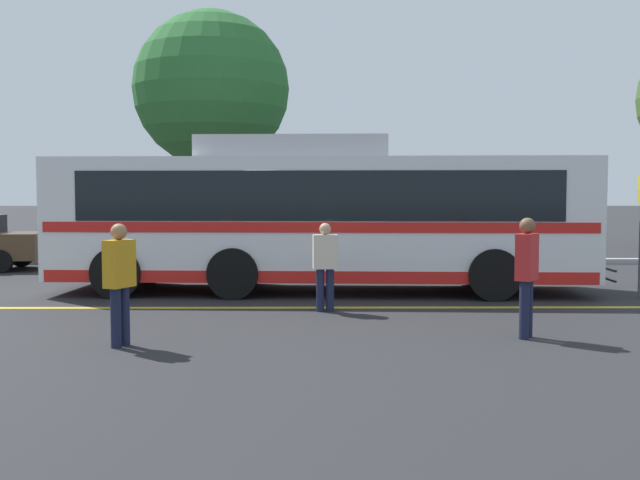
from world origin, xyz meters
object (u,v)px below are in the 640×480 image
Objects in this scene: pedestrian_1 at (120,277)px; tree_1 at (211,89)px; pedestrian_2 at (527,270)px; parked_car_1 at (192,244)px; parked_car_2 at (449,242)px; transit_bus at (319,215)px; pedestrian_0 at (325,262)px.

tree_1 reaches higher than pedestrian_1.
pedestrian_2 is (5.59, 0.54, 0.04)m from pedestrian_1.
pedestrian_1 is (0.73, -10.38, 0.25)m from parked_car_1.
parked_car_1 is at bearing -93.01° from tree_1.
parked_car_1 is 6.94m from parked_car_2.
parked_car_1 is at bearing -149.70° from pedestrian_1.
parked_car_2 is 11.78m from pedestrian_1.
tree_1 is at bearing -122.00° from pedestrian_2.
transit_bus is 6.25m from pedestrian_1.
parked_car_1 is 11.70m from pedestrian_2.
pedestrian_0 is (-3.42, -7.03, 0.10)m from parked_car_2.
pedestrian_0 is at bearing 4.97° from transit_bus.
pedestrian_1 reaches higher than parked_car_2.
pedestrian_0 reaches higher than parked_car_1.
pedestrian_2 is at bearing 174.41° from parked_car_2.
tree_1 is at bearing 174.62° from parked_car_1.
pedestrian_1 is (-6.20, -10.01, 0.18)m from parked_car_2.
pedestrian_0 is at bearing 152.17° from parked_car_2.
pedestrian_1 is at bearing 1.63° from parked_car_1.
transit_bus reaches higher than pedestrian_0.
parked_car_1 is 8.20m from pedestrian_0.
parked_car_2 is 2.78× the size of pedestrian_2.
pedestrian_0 is (0.09, -2.62, -0.73)m from transit_bus.
parked_car_2 is at bearing 58.13° from pedestrian_0.
pedestrian_0 is at bearing -72.10° from tree_1.
parked_car_1 is 2.72× the size of pedestrian_1.
parked_car_2 is 0.62× the size of tree_1.
parked_car_2 is 3.08× the size of pedestrian_0.
tree_1 reaches higher than parked_car_2.
pedestrian_0 is 0.93× the size of pedestrian_1.
parked_car_1 is (-3.42, 4.78, -0.91)m from transit_bus.
parked_car_2 is 8.79m from tree_1.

